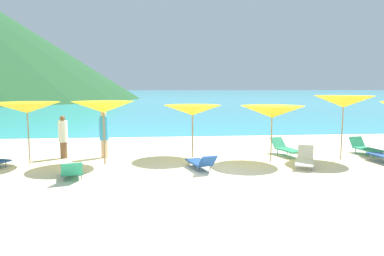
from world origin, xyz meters
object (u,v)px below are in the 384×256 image
at_px(umbrella_4, 272,112).
at_px(lounge_chair_2, 72,170).
at_px(umbrella_5, 344,102).
at_px(beachgoer_2, 63,136).
at_px(lounge_chair_7, 366,147).
at_px(beachgoer_3, 104,133).
at_px(umbrella_1, 27,108).
at_px(umbrella_2, 103,107).
at_px(lounge_chair_0, 201,162).
at_px(umbrella_3, 193,110).
at_px(lounge_chair_8, 286,148).
at_px(lounge_chair_4, 305,159).

distance_m(umbrella_4, lounge_chair_2, 6.98).
xyz_separation_m(umbrella_5, beachgoer_2, (-10.37, 1.24, -1.31)).
height_order(umbrella_4, lounge_chair_7, umbrella_4).
height_order(lounge_chair_7, beachgoer_3, beachgoer_3).
distance_m(umbrella_1, lounge_chair_2, 3.31).
xyz_separation_m(umbrella_2, lounge_chair_0, (3.25, -1.15, -1.74)).
bearing_deg(beachgoer_3, umbrella_3, 3.73).
relative_size(umbrella_3, lounge_chair_0, 1.40).
height_order(umbrella_1, umbrella_2, umbrella_2).
bearing_deg(lounge_chair_7, lounge_chair_8, 170.63).
xyz_separation_m(umbrella_3, umbrella_4, (2.75, -1.07, -0.00)).
bearing_deg(umbrella_1, lounge_chair_2, -46.44).
xyz_separation_m(lounge_chair_0, beachgoer_2, (-4.97, 2.34, 0.59)).
distance_m(lounge_chair_2, beachgoer_3, 3.09).
height_order(umbrella_1, lounge_chair_0, umbrella_1).
height_order(umbrella_1, lounge_chair_8, umbrella_1).
xyz_separation_m(lounge_chair_0, lounge_chair_8, (3.64, 2.03, 0.04)).
bearing_deg(lounge_chair_2, lounge_chair_0, 174.68).
relative_size(umbrella_5, lounge_chair_0, 1.49).
distance_m(lounge_chair_7, beachgoer_3, 10.40).
bearing_deg(lounge_chair_0, lounge_chair_8, -166.67).
bearing_deg(umbrella_4, lounge_chair_2, -165.91).
distance_m(lounge_chair_8, beachgoer_3, 7.11).
distance_m(umbrella_5, lounge_chair_2, 9.68).
distance_m(umbrella_5, lounge_chair_8, 2.73).
bearing_deg(umbrella_3, umbrella_2, -164.04).
bearing_deg(umbrella_3, umbrella_5, -10.00).
relative_size(umbrella_1, umbrella_3, 1.01).
bearing_deg(umbrella_1, lounge_chair_4, -7.13).
distance_m(lounge_chair_7, beachgoer_2, 11.92).
bearing_deg(lounge_chair_4, umbrella_4, 164.82).
height_order(lounge_chair_2, lounge_chair_8, lounge_chair_8).
relative_size(umbrella_2, umbrella_4, 1.01).
xyz_separation_m(lounge_chair_8, beachgoer_3, (-7.08, 0.27, 0.65)).
distance_m(umbrella_5, beachgoer_3, 9.01).
xyz_separation_m(lounge_chair_7, beachgoer_2, (-11.90, 0.37, 0.58)).
xyz_separation_m(umbrella_1, umbrella_5, (11.26, -0.28, 0.18)).
distance_m(umbrella_5, lounge_chair_7, 2.58).
bearing_deg(lounge_chair_0, umbrella_4, -175.51).
height_order(umbrella_5, lounge_chair_0, umbrella_5).
bearing_deg(beachgoer_2, umbrella_2, -101.34).
bearing_deg(lounge_chair_8, umbrella_3, 164.52).
bearing_deg(umbrella_5, lounge_chair_7, 29.62).
distance_m(umbrella_2, umbrella_3, 3.31).
height_order(umbrella_2, lounge_chair_8, umbrella_2).
distance_m(umbrella_4, lounge_chair_8, 2.07).
xyz_separation_m(umbrella_3, lounge_chair_7, (7.01, -0.09, -1.54)).
relative_size(lounge_chair_0, beachgoer_2, 0.98).
distance_m(umbrella_5, lounge_chair_4, 2.77).
height_order(umbrella_4, lounge_chair_0, umbrella_4).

